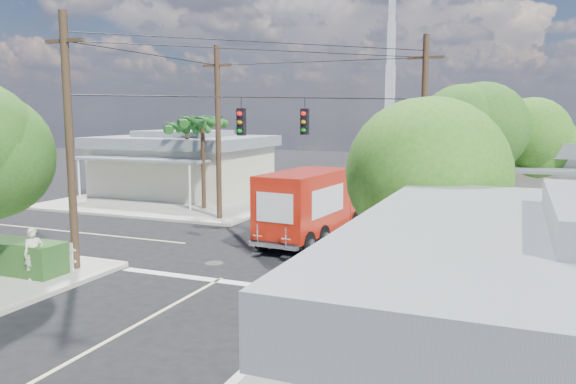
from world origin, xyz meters
The scene contains 16 objects.
ground centered at (0.00, 0.00, 0.00)m, with size 120.00×120.00×0.00m, color black.
sidewalk_ne centered at (10.88, 10.88, 0.07)m, with size 14.12×14.12×0.14m.
sidewalk_nw centered at (-10.88, 10.88, 0.07)m, with size 14.12×14.12×0.14m.
road_markings centered at (0.00, -1.47, 0.01)m, with size 32.00×32.00×0.01m.
building_nw centered at (-12.00, 12.46, 2.22)m, with size 10.80×10.20×4.30m.
radio_tower centered at (0.50, 20.00, 5.64)m, with size 0.80×0.80×17.00m.
tree_ne_front centered at (7.21, 6.76, 4.77)m, with size 4.21×4.14×6.66m.
tree_ne_back centered at (9.81, 8.96, 4.19)m, with size 3.77×3.66×5.82m.
tree_se centered at (7.01, -7.24, 4.04)m, with size 3.67×3.54×5.62m.
palm_nw_front centered at (-7.50, 7.50, 5.04)m, with size 3.01×3.08×5.59m.
palm_nw_back centered at (-9.50, 9.00, 4.67)m, with size 3.01×3.08×5.19m.
utility_poles centered at (-1.58, 1.60, 4.67)m, with size 12.00×10.68×9.00m.
picket_fence centered at (-7.80, -5.60, 0.68)m, with size 5.94×0.06×1.00m.
vending_boxes centered at (6.50, 6.20, 0.69)m, with size 1.90×0.50×1.10m.
delivery_truck centered at (0.85, 2.53, 1.59)m, with size 2.90×7.38×3.12m.
pedestrian centered at (-5.40, -6.84, 1.00)m, with size 0.63×0.41×1.72m, color beige.
Camera 1 is at (9.12, -20.29, 5.56)m, focal length 35.00 mm.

